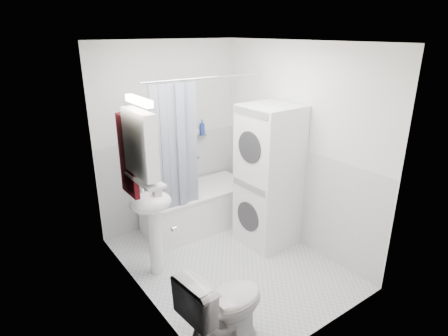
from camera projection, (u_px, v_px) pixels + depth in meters
floor at (228, 262)px, 4.29m from camera, size 2.60×2.60×0.00m
room_walls at (229, 137)px, 3.77m from camera, size 2.60×2.60×2.60m
wainscot at (213, 206)px, 4.30m from camera, size 1.98×2.58×2.58m
door at (174, 229)px, 3.00m from camera, size 0.05×2.00×2.00m
bathtub at (197, 206)px, 4.98m from camera, size 1.42×0.67×0.54m
tub_spout at (196, 157)px, 5.14m from camera, size 0.04×0.12×0.04m
curtain_rod at (207, 78)px, 4.17m from camera, size 1.60×0.02×0.02m
shower_curtain at (176, 148)px, 4.20m from camera, size 0.55×0.02×1.45m
sink at (152, 215)px, 3.87m from camera, size 0.44×0.37×1.04m
medicine_cabinet at (140, 142)px, 3.33m from camera, size 0.13×0.50×0.71m
shelf at (145, 180)px, 3.46m from camera, size 0.18×0.54×0.02m
shower_caddy at (199, 136)px, 5.06m from camera, size 0.22×0.06×0.02m
towel at (128, 154)px, 3.56m from camera, size 0.07×0.33×0.81m
washer_dryer at (269, 177)px, 4.45m from camera, size 0.63×0.62×1.72m
toilet at (224, 306)px, 3.07m from camera, size 0.79×0.49×0.74m
soap_pump at (157, 194)px, 3.76m from camera, size 0.08×0.17×0.08m
shelf_bottle at (152, 180)px, 3.33m from camera, size 0.07×0.18×0.07m
shelf_cup at (139, 169)px, 3.53m from camera, size 0.10×0.09×0.10m
shampoo_a at (195, 131)px, 5.00m from camera, size 0.13×0.17×0.13m
shampoo_b at (202, 132)px, 5.07m from camera, size 0.08×0.21×0.08m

